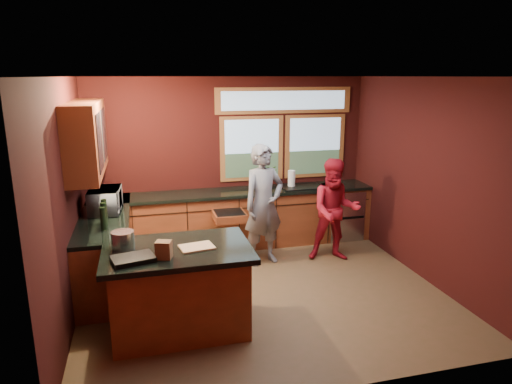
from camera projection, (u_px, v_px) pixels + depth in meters
name	position (u px, v px, depth m)	size (l,w,h in m)	color
floor	(263.00, 291.00, 5.90)	(4.50, 4.50, 0.00)	brown
room_shell	(210.00, 152.00, 5.62)	(4.52, 4.02, 2.71)	black
back_counter	(247.00, 218.00, 7.43)	(4.50, 0.64, 0.93)	#602D16
left_counter	(106.00, 248.00, 6.11)	(0.64, 2.30, 0.93)	#602D16
island	(179.00, 288.00, 4.93)	(1.55, 1.05, 0.95)	#602D16
person_grey	(264.00, 205.00, 6.61)	(0.65, 0.43, 1.78)	slate
person_red	(335.00, 210.00, 6.76)	(0.75, 0.58, 1.54)	#A31321
microwave	(105.00, 201.00, 6.09)	(0.58, 0.40, 0.32)	#999999
potted_plant	(266.00, 177.00, 7.39)	(0.34, 0.30, 0.38)	#999999
paper_towel	(292.00, 179.00, 7.46)	(0.12, 0.12, 0.28)	white
cutting_board	(197.00, 247.00, 4.81)	(0.35, 0.25, 0.02)	tan
stock_pot	(123.00, 240.00, 4.80)	(0.24, 0.24, 0.18)	#B3B3B8
paper_bag	(164.00, 250.00, 4.52)	(0.15, 0.12, 0.18)	brown
black_tray	(133.00, 259.00, 4.46)	(0.40, 0.28, 0.05)	black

